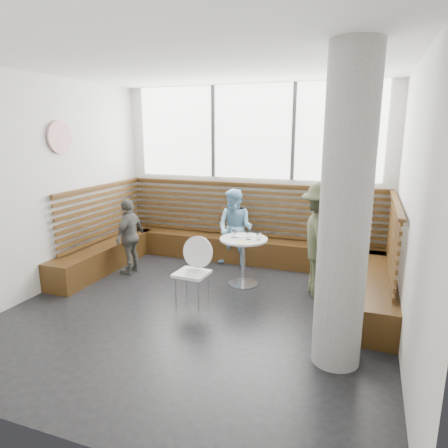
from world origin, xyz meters
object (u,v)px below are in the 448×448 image
(adult_man, at_px, (322,240))
(child_back, at_px, (235,229))
(cafe_table, at_px, (244,252))
(child_left, at_px, (130,236))
(concrete_column, at_px, (345,214))
(cafe_chair, at_px, (194,266))

(adult_man, relative_size, child_back, 1.22)
(cafe_table, relative_size, child_back, 0.55)
(adult_man, distance_m, child_back, 1.80)
(adult_man, bearing_deg, child_left, 72.10)
(concrete_column, bearing_deg, cafe_chair, 157.77)
(cafe_table, distance_m, child_left, 2.00)
(cafe_table, relative_size, cafe_chair, 0.80)
(cafe_table, xyz_separation_m, adult_man, (1.19, -0.02, 0.31))
(cafe_table, bearing_deg, cafe_chair, -116.44)
(cafe_table, height_order, child_back, child_back)
(child_back, height_order, child_left, child_back)
(concrete_column, distance_m, cafe_table, 2.55)
(cafe_table, relative_size, child_left, 0.60)
(cafe_table, xyz_separation_m, cafe_chair, (-0.45, -0.90, 0.01))
(cafe_chair, xyz_separation_m, child_left, (-1.55, 0.78, 0.08))
(concrete_column, height_order, child_back, concrete_column)
(cafe_chair, distance_m, child_back, 1.71)
(concrete_column, xyz_separation_m, child_left, (-3.56, 1.61, -0.96))
(child_back, bearing_deg, child_left, -139.17)
(child_left, bearing_deg, cafe_chair, 62.79)
(adult_man, bearing_deg, child_back, 43.13)
(child_left, bearing_deg, adult_man, 91.41)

